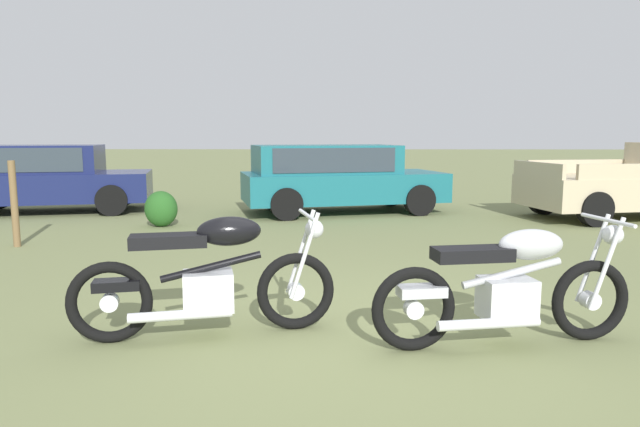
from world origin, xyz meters
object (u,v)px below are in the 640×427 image
Objects in this scene: motorcycle_black at (208,277)px; motorcycle_silver at (508,286)px; car_navy at (40,174)px; shrub_low at (161,209)px; fence_post_wooden at (14,204)px; car_teal at (334,174)px.

motorcycle_silver is at bearing -17.50° from motorcycle_black.
car_navy is 6.70× the size of shrub_low.
shrub_low is (-2.09, 5.56, -0.17)m from motorcycle_black.
car_navy reaches higher than fence_post_wooden.
shrub_low is at bearing 96.86° from motorcycle_black.
car_teal is 6.97× the size of shrub_low.
motorcycle_black is at bearing -44.95° from fence_post_wooden.
fence_post_wooden reaches higher than motorcycle_black.
motorcycle_black is 5.94m from shrub_low.
car_teal is at bearing 31.61° from shrub_low.
motorcycle_black is at bearing -68.41° from car_navy.
motorcycle_silver is 10.65m from car_navy.
motorcycle_black is 3.29× the size of shrub_low.
shrub_low is (-4.47, 5.71, -0.15)m from motorcycle_silver.
car_teal reaches higher than motorcycle_black.
motorcycle_black is 5.19m from fence_post_wooden.
motorcycle_silver is at bearing -32.27° from fence_post_wooden.
fence_post_wooden is (1.50, -3.67, -0.19)m from car_navy.
motorcycle_silver is 7.76m from car_teal.
motorcycle_silver is 7.26m from shrub_low.
motorcycle_black is 1.66× the size of fence_post_wooden.
motorcycle_black is at bearing -69.43° from shrub_low.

